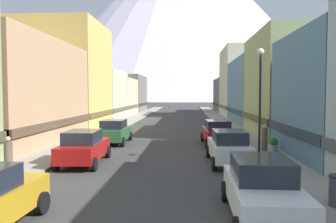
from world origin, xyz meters
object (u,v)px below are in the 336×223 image
Objects in this scene: car_right_2 at (217,132)px; potted_plant_1 at (274,144)px; car_left_2 at (114,131)px; pedestrian_0 at (8,157)px; car_right_1 at (229,147)px; pedestrian_1 at (265,140)px; car_right_0 at (262,189)px; car_left_1 at (84,147)px; streetlamp_right at (260,88)px.

car_right_2 reaches higher than potted_plant_1.
car_left_2 is 5.49× the size of potted_plant_1.
pedestrian_0 is (-13.25, -6.65, 0.35)m from potted_plant_1.
car_right_1 is 0.99× the size of car_right_2.
car_left_2 is 2.55× the size of pedestrian_1.
potted_plant_1 is (3.20, 3.27, -0.33)m from car_right_1.
car_right_2 is at bearing 121.30° from pedestrian_1.
car_right_2 is (0.00, 14.25, 0.00)m from car_right_0.
car_right_1 is (7.60, 0.48, 0.00)m from car_left_1.
car_left_1 is 0.76× the size of streetlamp_right.
streetlamp_right is at bearing 15.73° from pedestrian_0.
pedestrian_1 is at bearing 71.47° from streetlamp_right.
streetlamp_right is at bearing -4.15° from car_right_1.
car_right_0 is 2.66× the size of pedestrian_0.
car_left_2 reaches higher than potted_plant_1.
car_left_2 is 10.19m from car_right_1.
car_left_2 is 0.99× the size of car_right_1.
car_left_1 is 3.80m from pedestrian_0.
car_left_2 is at bearing 90.01° from car_left_1.
streetlamp_right is (-1.65, -3.39, 3.42)m from potted_plant_1.
potted_plant_1 is 0.47× the size of pedestrian_1.
car_right_0 is (7.60, -7.18, 0.00)m from car_left_1.
pedestrian_0 is 12.44m from streetlamp_right.
potted_plant_1 is at bearing -18.04° from car_left_2.
pedestrian_1 is 0.29× the size of streetlamp_right.
pedestrian_0 is (-10.05, 4.27, 0.02)m from car_right_0.
car_right_0 is at bearing -103.47° from pedestrian_1.
streetlamp_right is (9.15, 0.36, 3.09)m from car_left_1.
car_right_2 is 14.16m from pedestrian_0.
pedestrian_0 is at bearing -154.54° from pedestrian_1.
potted_plant_1 is at bearing 43.08° from pedestrian_1.
pedestrian_1 reaches higher than car_right_1.
potted_plant_1 is 0.14× the size of streetlamp_right.
pedestrian_0 reaches higher than car_right_0.
car_right_1 and car_right_2 have the same top height.
potted_plant_1 is (10.80, -3.52, -0.33)m from car_left_2.
pedestrian_1 is at bearing 46.41° from car_right_1.
pedestrian_0 reaches higher than car_left_1.
car_right_0 is at bearing -90.00° from car_right_1.
pedestrian_1 is (10.05, 3.05, 0.05)m from car_left_1.
car_right_1 is at bearing -41.78° from car_left_2.
car_left_1 is 1.00× the size of car_right_2.
car_left_2 is at bearing 138.22° from car_right_1.
car_right_0 is 0.99× the size of car_right_2.
streetlamp_right reaches higher than car_right_2.
potted_plant_1 is at bearing -46.11° from car_right_2.
streetlamp_right reaches higher than car_right_0.
pedestrian_1 is 4.15m from streetlamp_right.
potted_plant_1 is 1.10m from pedestrian_1.
streetlamp_right reaches higher than potted_plant_1.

